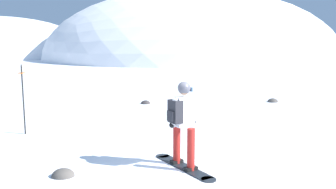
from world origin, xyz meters
TOP-DOWN VIEW (x-y plane):
  - ground_plane at (0.00, 0.00)m, footprint 300.00×300.00m
  - ridge_peak_main at (7.72, 40.51)m, footprint 37.48×33.73m
  - ridge_peak_far at (-18.80, 48.67)m, footprint 26.86×24.18m
  - snowboarder_main at (-0.14, 0.45)m, footprint 0.96×1.69m
  - piste_marker_near at (-3.89, 3.50)m, footprint 0.20×0.20m
  - rock_dark at (4.71, 7.39)m, footprint 0.43×0.36m
  - rock_mid at (-2.41, 0.29)m, footprint 0.43×0.36m
  - rock_small at (-0.40, 7.65)m, footprint 0.37×0.32m

SIDE VIEW (x-z plane):
  - ground_plane at x=0.00m, z-range 0.00..0.00m
  - ridge_peak_main at x=7.72m, z-range -8.72..8.72m
  - ridge_peak_far at x=-18.80m, z-range -5.67..5.67m
  - rock_dark at x=4.71m, z-range -0.15..0.15m
  - rock_mid at x=-2.41m, z-range -0.15..0.15m
  - rock_small at x=-0.40m, z-range -0.13..0.13m
  - snowboarder_main at x=-0.14m, z-range 0.06..1.78m
  - piste_marker_near at x=-3.89m, z-range 0.14..2.03m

